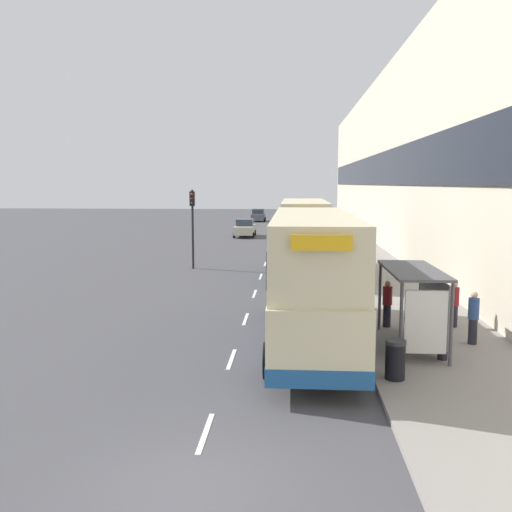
% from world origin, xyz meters
% --- Properties ---
extents(ground_plane, '(220.00, 220.00, 0.00)m').
position_xyz_m(ground_plane, '(0.00, 0.00, 0.00)').
color(ground_plane, '#424247').
extents(pavement, '(5.00, 93.00, 0.14)m').
position_xyz_m(pavement, '(6.50, 38.50, 0.07)').
color(pavement, gray).
rests_on(pavement, ground_plane).
extents(terrace_facade, '(3.10, 93.00, 14.43)m').
position_xyz_m(terrace_facade, '(10.49, 38.50, 7.21)').
color(terrace_facade, beige).
rests_on(terrace_facade, ground_plane).
extents(lane_mark_0, '(0.12, 2.00, 0.01)m').
position_xyz_m(lane_mark_0, '(0.00, 2.26, 0.01)').
color(lane_mark_0, silver).
rests_on(lane_mark_0, ground_plane).
extents(lane_mark_1, '(0.12, 2.00, 0.01)m').
position_xyz_m(lane_mark_1, '(0.00, 7.42, 0.01)').
color(lane_mark_1, silver).
rests_on(lane_mark_1, ground_plane).
extents(lane_mark_2, '(0.12, 2.00, 0.01)m').
position_xyz_m(lane_mark_2, '(0.00, 12.57, 0.01)').
color(lane_mark_2, silver).
rests_on(lane_mark_2, ground_plane).
extents(lane_mark_3, '(0.12, 2.00, 0.01)m').
position_xyz_m(lane_mark_3, '(0.00, 17.72, 0.01)').
color(lane_mark_3, silver).
rests_on(lane_mark_3, ground_plane).
extents(lane_mark_4, '(0.12, 2.00, 0.01)m').
position_xyz_m(lane_mark_4, '(0.00, 22.88, 0.01)').
color(lane_mark_4, silver).
rests_on(lane_mark_4, ground_plane).
extents(lane_mark_5, '(0.12, 2.00, 0.01)m').
position_xyz_m(lane_mark_5, '(0.00, 28.03, 0.01)').
color(lane_mark_5, silver).
rests_on(lane_mark_5, ground_plane).
extents(bus_shelter, '(1.60, 4.20, 2.48)m').
position_xyz_m(bus_shelter, '(5.77, 8.43, 1.88)').
color(bus_shelter, '#4C4C51').
rests_on(bus_shelter, ground_plane).
extents(double_decker_bus_near, '(2.85, 11.08, 4.30)m').
position_xyz_m(double_decker_bus_near, '(2.48, 9.21, 2.29)').
color(double_decker_bus_near, beige).
rests_on(double_decker_bus_near, ground_plane).
extents(double_decker_bus_ahead, '(2.85, 10.94, 4.30)m').
position_xyz_m(double_decker_bus_ahead, '(2.46, 23.75, 2.29)').
color(double_decker_bus_ahead, beige).
rests_on(double_decker_bus_ahead, ground_plane).
extents(car_0, '(2.00, 4.29, 1.80)m').
position_xyz_m(car_0, '(3.03, 58.51, 0.88)').
color(car_0, navy).
rests_on(car_0, ground_plane).
extents(car_1, '(2.05, 4.04, 1.65)m').
position_xyz_m(car_1, '(2.11, 38.72, 0.83)').
color(car_1, navy).
rests_on(car_1, ground_plane).
extents(car_2, '(2.04, 3.85, 1.74)m').
position_xyz_m(car_2, '(-3.11, 70.93, 0.86)').
color(car_2, '#4C5156').
rests_on(car_2, ground_plane).
extents(car_3, '(2.05, 4.57, 1.76)m').
position_xyz_m(car_3, '(-3.01, 47.54, 0.87)').
color(car_3, '#B7B799').
rests_on(car_3, ground_plane).
extents(pedestrian_at_shelter, '(0.35, 0.35, 1.76)m').
position_xyz_m(pedestrian_at_shelter, '(6.25, 7.37, 1.04)').
color(pedestrian_at_shelter, '#23232D').
rests_on(pedestrian_at_shelter, ground_plane).
extents(pedestrian_1, '(0.33, 0.33, 1.66)m').
position_xyz_m(pedestrian_1, '(7.65, 11.34, 0.99)').
color(pedestrian_1, '#23232D').
rests_on(pedestrian_1, ground_plane).
extents(pedestrian_2, '(0.34, 0.34, 1.70)m').
position_xyz_m(pedestrian_2, '(5.24, 11.18, 1.01)').
color(pedestrian_2, '#23232D').
rests_on(pedestrian_2, ground_plane).
extents(pedestrian_3, '(0.34, 0.34, 1.72)m').
position_xyz_m(pedestrian_3, '(7.63, 9.11, 1.02)').
color(pedestrian_3, '#23232D').
rests_on(pedestrian_3, ground_plane).
extents(litter_bin, '(0.55, 0.55, 1.05)m').
position_xyz_m(litter_bin, '(4.55, 5.57, 0.67)').
color(litter_bin, black).
rests_on(litter_bin, ground_plane).
extents(traffic_light_far_kerb, '(0.30, 0.32, 4.91)m').
position_xyz_m(traffic_light_far_kerb, '(-4.40, 25.74, 3.30)').
color(traffic_light_far_kerb, black).
rests_on(traffic_light_far_kerb, ground_plane).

